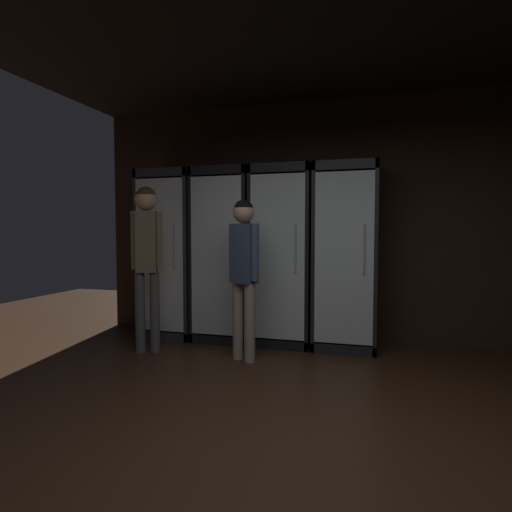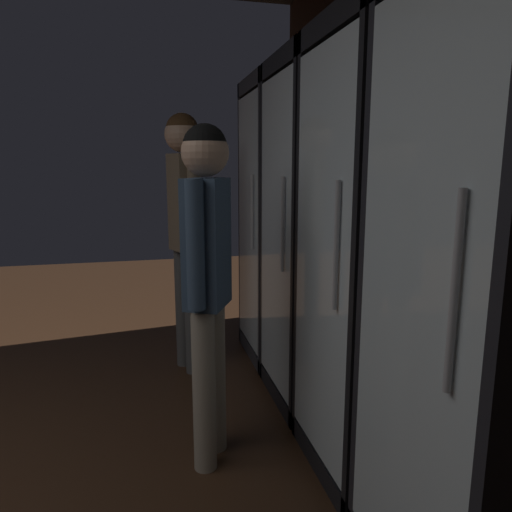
{
  "view_description": "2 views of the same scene",
  "coord_description": "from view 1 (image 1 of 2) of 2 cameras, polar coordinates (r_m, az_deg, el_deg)",
  "views": [
    {
      "loc": [
        0.43,
        -2.04,
        1.28
      ],
      "look_at": [
        -0.85,
        2.4,
        1.01
      ],
      "focal_mm": 30.0,
      "sensor_mm": 36.0,
      "label": 1
    },
    {
      "loc": [
        1.22,
        1.67,
        1.4
      ],
      "look_at": [
        -1.51,
        2.33,
        0.87
      ],
      "focal_mm": 32.68,
      "sensor_mm": 36.0,
      "label": 2
    }
  ],
  "objects": [
    {
      "name": "wall_back",
      "position": [
        5.09,
        11.24,
        4.58
      ],
      "size": [
        6.0,
        0.06,
        2.8
      ],
      "primitive_type": "cube",
      "color": "black",
      "rests_on": "ground"
    },
    {
      "name": "ground_plane",
      "position": [
        2.45,
        4.02,
        -28.21
      ],
      "size": [
        12.0,
        12.0,
        0.0
      ],
      "primitive_type": "plane",
      "color": "#352114"
    },
    {
      "name": "ceiling_panel",
      "position": [
        3.44,
        8.26,
        30.04
      ],
      "size": [
        6.0,
        8.0,
        0.06
      ],
      "primitive_type": "cube",
      "color": "black",
      "rests_on": "wall_back"
    },
    {
      "name": "shopper_far",
      "position": [
        4.19,
        -1.66,
        -0.78
      ],
      "size": [
        0.35,
        0.25,
        1.59
      ],
      "color": "gray",
      "rests_on": "ground"
    },
    {
      "name": "cooler_center",
      "position": [
        4.89,
        3.73,
        -0.18
      ],
      "size": [
        0.67,
        0.61,
        2.01
      ],
      "color": "black",
      "rests_on": "ground"
    },
    {
      "name": "cooler_right",
      "position": [
        4.79,
        11.92,
        -0.4
      ],
      "size": [
        0.67,
        0.61,
        2.01
      ],
      "color": "black",
      "rests_on": "ground"
    },
    {
      "name": "shopper_near",
      "position": [
        4.62,
        -14.39,
        1.2
      ],
      "size": [
        0.31,
        0.23,
        1.75
      ],
      "color": "#4C4C4C",
      "rests_on": "ground"
    },
    {
      "name": "cooler_far_left",
      "position": [
        5.37,
        -11.04,
        0.09
      ],
      "size": [
        0.67,
        0.61,
        2.01
      ],
      "color": "#2B2B30",
      "rests_on": "ground"
    },
    {
      "name": "cooler_left",
      "position": [
        5.09,
        -4.0,
        -0.06
      ],
      "size": [
        0.67,
        0.61,
        2.01
      ],
      "color": "black",
      "rests_on": "ground"
    }
  ]
}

